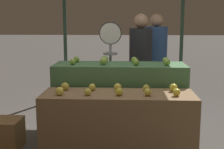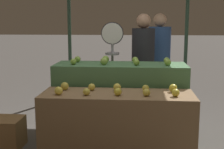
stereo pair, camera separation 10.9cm
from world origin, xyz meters
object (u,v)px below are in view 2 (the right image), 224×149
person_vendor_at_scale (143,60)px  person_customer_left (159,56)px  produce_scale (112,51)px  wooden_crate_side (7,133)px

person_vendor_at_scale → person_customer_left: (0.28, 0.51, 0.00)m
person_vendor_at_scale → person_customer_left: bearing=-127.5°
produce_scale → person_vendor_at_scale: person_vendor_at_scale is taller
produce_scale → person_customer_left: bearing=49.5°
produce_scale → person_vendor_at_scale: bearing=37.5°
person_vendor_at_scale → person_customer_left: person_customer_left is taller
person_vendor_at_scale → wooden_crate_side: size_ratio=4.44×
produce_scale → person_vendor_at_scale: size_ratio=0.93×
person_vendor_at_scale → person_customer_left: size_ratio=0.99×
person_vendor_at_scale → wooden_crate_side: (-1.68, -1.19, -0.77)m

